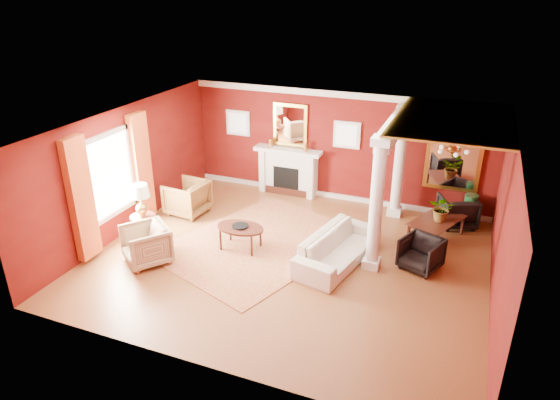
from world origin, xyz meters
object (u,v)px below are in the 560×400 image
at_px(sofa, 338,243).
at_px(dining_table, 438,224).
at_px(armchair_leopard, 187,196).
at_px(armchair_stripe, 146,243).
at_px(side_table, 141,205).
at_px(coffee_table, 240,229).

bearing_deg(sofa, dining_table, -32.81).
relative_size(armchair_leopard, armchair_stripe, 1.05).
relative_size(sofa, armchair_leopard, 2.47).
relative_size(sofa, armchair_stripe, 2.59).
xyz_separation_m(sofa, side_table, (-4.27, -0.78, 0.48)).
bearing_deg(armchair_leopard, coffee_table, 66.54).
height_order(armchair_leopard, armchair_stripe, armchair_leopard).
relative_size(armchair_stripe, coffee_table, 0.85).
distance_m(sofa, armchair_stripe, 3.99).
height_order(coffee_table, dining_table, dining_table).
distance_m(armchair_stripe, coffee_table, 2.00).
bearing_deg(dining_table, sofa, 158.51).
bearing_deg(coffee_table, dining_table, 27.25).
distance_m(armchair_leopard, coffee_table, 2.33).
relative_size(armchair_leopard, coffee_table, 0.89).
bearing_deg(armchair_stripe, coffee_table, 75.33).
bearing_deg(dining_table, armchair_leopard, 122.27).
xyz_separation_m(sofa, dining_table, (1.81, 1.80, -0.07)).
height_order(coffee_table, side_table, side_table).
bearing_deg(coffee_table, armchair_stripe, -141.79).
bearing_deg(side_table, coffee_table, 14.39).
bearing_deg(armchair_leopard, sofa, 83.46).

